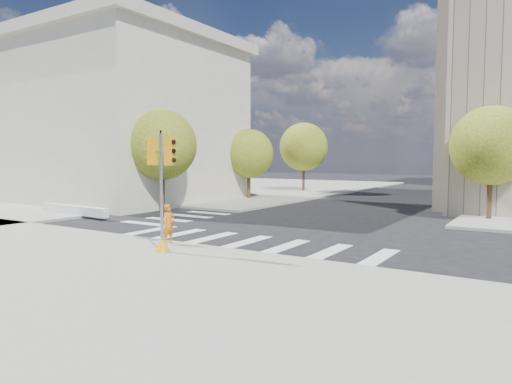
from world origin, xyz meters
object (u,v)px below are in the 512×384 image
at_px(lamp_near, 508,138).
at_px(photographer, 169,224).
at_px(planter_wall, 74,210).
at_px(traffic_signal, 162,201).

relative_size(lamp_near, photographer, 5.40).
xyz_separation_m(photographer, planter_wall, (-11.08, 3.90, -0.50)).
xyz_separation_m(lamp_near, planter_wall, (-21.00, -14.70, -4.18)).
bearing_deg(traffic_signal, photographer, 120.56).
distance_m(lamp_near, traffic_signal, 21.95).
bearing_deg(photographer, lamp_near, -25.59).
bearing_deg(traffic_signal, lamp_near, 61.57).
xyz_separation_m(lamp_near, photographer, (-9.92, -18.60, -3.68)).
distance_m(traffic_signal, photographer, 1.75).
height_order(traffic_signal, photographer, traffic_signal).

